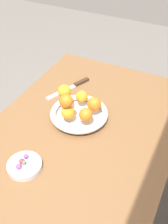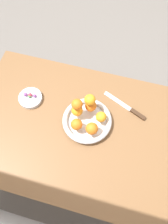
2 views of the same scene
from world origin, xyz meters
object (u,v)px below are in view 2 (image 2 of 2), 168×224
at_px(orange_0, 76,110).
at_px(candy_ball_2, 30,96).
at_px(fruit_bowl, 87,121).
at_px(orange_1, 77,124).
at_px(candy_ball_4, 26,94).
at_px(knife, 128,108).
at_px(orange_2, 92,129).
at_px(orange_4, 91,106).
at_px(orange_5, 90,100).
at_px(dining_table, 75,133).
at_px(orange_3, 101,117).
at_px(orange_6, 77,104).
at_px(candy_ball_1, 30,95).
at_px(candy_ball_3, 30,96).
at_px(candy_dish, 30,98).
at_px(candy_ball_0, 35,96).

xyz_separation_m(orange_0, candy_ball_2, (0.27, -0.03, -0.04)).
relative_size(fruit_bowl, orange_1, 4.39).
bearing_deg(candy_ball_4, knife, -171.73).
xyz_separation_m(orange_2, orange_4, (0.04, -0.12, -0.00)).
bearing_deg(orange_5, dining_table, 64.52).
distance_m(fruit_bowl, orange_4, 0.08).
height_order(fruit_bowl, knife, fruit_bowl).
bearing_deg(knife, orange_4, 21.00).
relative_size(fruit_bowl, candy_ball_4, 12.45).
distance_m(orange_3, candy_ball_4, 0.43).
height_order(orange_6, knife, orange_6).
distance_m(dining_table, candy_ball_2, 0.32).
distance_m(candy_ball_1, knife, 0.53).
bearing_deg(candy_ball_3, orange_1, 160.52).
xyz_separation_m(dining_table, candy_ball_3, (0.28, -0.10, 0.12)).
bearing_deg(orange_3, candy_ball_1, -5.90).
distance_m(orange_0, orange_2, 0.13).
bearing_deg(orange_2, orange_3, -110.99).
relative_size(dining_table, candy_ball_1, 53.21).
height_order(orange_3, orange_6, orange_6).
bearing_deg(dining_table, orange_3, -151.92).
bearing_deg(candy_ball_4, orange_6, 174.09).
xyz_separation_m(orange_3, candy_ball_2, (0.40, -0.03, -0.04)).
height_order(orange_6, candy_ball_1, orange_6).
bearing_deg(orange_1, orange_0, -73.16).
bearing_deg(candy_ball_1, orange_3, 174.10).
xyz_separation_m(orange_0, orange_5, (-0.06, -0.04, 0.06)).
relative_size(orange_0, candy_ball_2, 3.61).
xyz_separation_m(fruit_bowl, candy_ball_4, (0.36, -0.06, 0.01)).
height_order(fruit_bowl, orange_1, orange_1).
relative_size(orange_6, candy_ball_3, 3.74).
relative_size(fruit_bowl, knife, 1.03).
bearing_deg(orange_0, orange_3, 179.18).
xyz_separation_m(orange_3, candy_ball_1, (0.40, -0.04, -0.03)).
height_order(orange_0, orange_4, orange_4).
distance_m(dining_table, orange_0, 0.17).
xyz_separation_m(candy_dish, orange_4, (-0.34, -0.01, 0.06)).
xyz_separation_m(candy_ball_2, candy_ball_4, (0.02, -0.00, 0.00)).
bearing_deg(candy_ball_1, fruit_bowl, 169.64).
xyz_separation_m(dining_table, orange_4, (-0.06, -0.11, 0.16)).
bearing_deg(orange_0, candy_ball_4, -6.84).
relative_size(orange_2, orange_6, 1.10).
xyz_separation_m(orange_6, candy_ball_3, (0.28, -0.03, -0.10)).
relative_size(orange_3, orange_4, 0.91).
bearing_deg(orange_0, candy_ball_2, -6.60).
distance_m(orange_4, candy_ball_0, 0.31).
bearing_deg(orange_6, orange_0, 56.98).
bearing_deg(dining_table, orange_0, -87.05).
xyz_separation_m(orange_3, orange_4, (0.06, -0.04, 0.00)).
relative_size(fruit_bowl, orange_4, 4.28).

